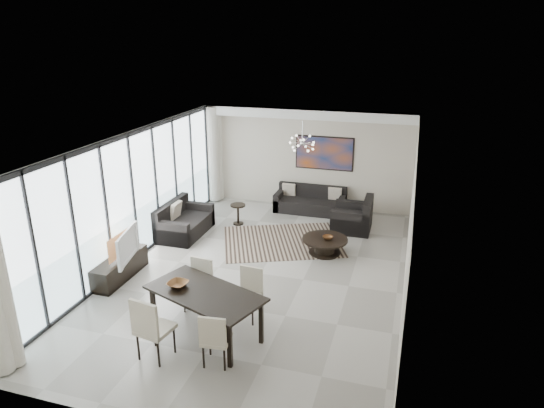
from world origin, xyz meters
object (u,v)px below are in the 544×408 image
at_px(coffee_table, 325,245).
at_px(dining_table, 205,296).
at_px(television, 122,245).
at_px(sofa_main, 310,203).
at_px(tv_console, 120,268).

bearing_deg(coffee_table, dining_table, -109.39).
distance_m(coffee_table, dining_table, 4.05).
bearing_deg(television, dining_table, -131.26).
xyz_separation_m(coffee_table, dining_table, (-1.33, -3.79, 0.54)).
relative_size(sofa_main, dining_table, 0.90).
relative_size(coffee_table, sofa_main, 0.54).
xyz_separation_m(coffee_table, television, (-3.75, -2.49, 0.59)).
distance_m(sofa_main, television, 5.89).
xyz_separation_m(tv_console, dining_table, (2.57, -1.36, 0.51)).
bearing_deg(tv_console, dining_table, -27.78).
relative_size(coffee_table, tv_console, 0.70).
xyz_separation_m(television, dining_table, (2.41, -1.30, -0.05)).
height_order(tv_console, dining_table, dining_table).
bearing_deg(sofa_main, dining_table, -93.56).
bearing_deg(coffee_table, tv_console, -148.11).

